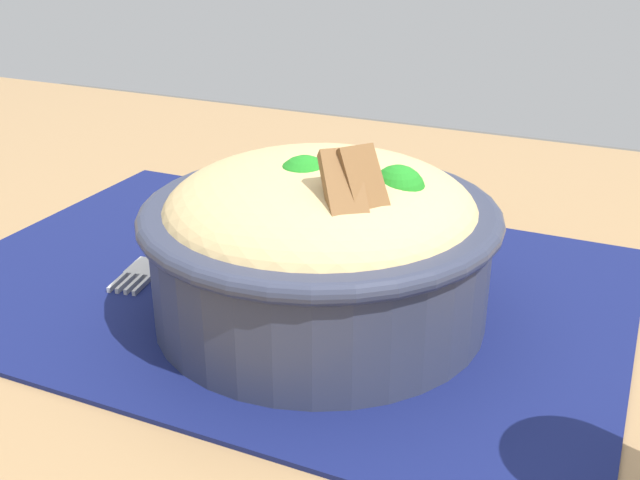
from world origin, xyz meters
TOP-DOWN VIEW (x-y plane):
  - table at (0.00, 0.00)m, footprint 1.39×0.85m
  - placemat at (-0.00, 0.00)m, footprint 0.45×0.32m
  - bowl at (-0.04, 0.03)m, footprint 0.21×0.21m
  - fork at (0.10, -0.00)m, footprint 0.04×0.14m

SIDE VIEW (x-z plane):
  - table at x=0.00m, z-range 0.31..1.03m
  - placemat at x=0.00m, z-range 0.73..0.73m
  - fork at x=0.10m, z-range 0.73..0.73m
  - bowl at x=-0.04m, z-range 0.72..0.84m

